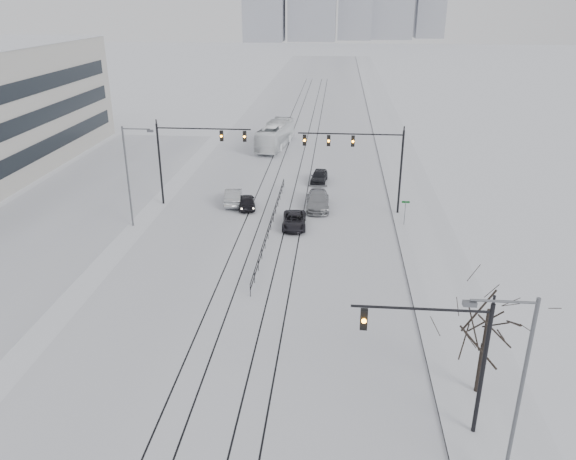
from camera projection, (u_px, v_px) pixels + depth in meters
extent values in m
cube|color=silver|center=(296.00, 147.00, 77.12)|extent=(22.00, 260.00, 0.02)
cube|color=silver|center=(395.00, 149.00, 75.98)|extent=(5.00, 260.00, 0.16)
cube|color=gray|center=(377.00, 148.00, 76.19)|extent=(0.10, 260.00, 0.12)
cube|color=silver|center=(77.00, 204.00, 55.75)|extent=(14.00, 60.00, 0.03)
cube|color=black|center=(257.00, 193.00, 58.92)|extent=(0.10, 180.00, 0.01)
cube|color=black|center=(271.00, 193.00, 58.81)|extent=(0.10, 180.00, 0.01)
cube|color=black|center=(293.00, 194.00, 58.61)|extent=(0.10, 180.00, 0.01)
cube|color=black|center=(307.00, 194.00, 58.50)|extent=(0.10, 180.00, 0.01)
cylinder|color=black|center=(482.00, 372.00, 25.09)|extent=(0.20, 0.20, 7.00)
cylinder|color=black|center=(421.00, 309.00, 24.14)|extent=(6.00, 0.12, 0.12)
cube|color=black|center=(364.00, 319.00, 24.59)|extent=(0.32, 0.24, 1.00)
sphere|color=orange|center=(364.00, 321.00, 24.46)|extent=(0.22, 0.22, 0.22)
cylinder|color=black|center=(401.00, 174.00, 51.65)|extent=(0.20, 0.20, 8.00)
cylinder|color=black|center=(350.00, 134.00, 50.65)|extent=(9.50, 0.12, 0.12)
cube|color=black|center=(305.00, 140.00, 51.24)|extent=(0.32, 0.24, 1.00)
sphere|color=orange|center=(304.00, 140.00, 51.11)|extent=(0.22, 0.22, 0.22)
cube|color=black|center=(329.00, 141.00, 51.06)|extent=(0.32, 0.24, 1.00)
sphere|color=orange|center=(329.00, 141.00, 50.93)|extent=(0.22, 0.22, 0.22)
cube|color=black|center=(353.00, 141.00, 50.88)|extent=(0.32, 0.24, 1.00)
sphere|color=orange|center=(353.00, 141.00, 50.75)|extent=(0.22, 0.22, 0.22)
cylinder|color=black|center=(160.00, 165.00, 54.45)|extent=(0.20, 0.20, 8.00)
cylinder|color=black|center=(203.00, 129.00, 52.70)|extent=(9.00, 0.12, 0.12)
cube|color=black|center=(245.00, 136.00, 52.63)|extent=(0.32, 0.24, 1.00)
sphere|color=orange|center=(244.00, 137.00, 52.50)|extent=(0.22, 0.22, 0.22)
cube|color=black|center=(222.00, 136.00, 52.81)|extent=(0.32, 0.24, 1.00)
sphere|color=orange|center=(221.00, 136.00, 52.68)|extent=(0.22, 0.22, 0.22)
cylinder|color=#595B60|center=(519.00, 399.00, 21.89)|extent=(0.16, 0.16, 9.00)
cylinder|color=#595B60|center=(504.00, 302.00, 20.34)|extent=(2.40, 0.10, 0.10)
cube|color=#595B60|center=(470.00, 304.00, 20.50)|extent=(0.50, 0.25, 0.18)
cylinder|color=#595B60|center=(128.00, 178.00, 48.82)|extent=(0.16, 0.16, 9.00)
cylinder|color=#595B60|center=(136.00, 129.00, 47.07)|extent=(2.40, 0.10, 0.10)
cube|color=#595B60|center=(150.00, 131.00, 47.03)|extent=(0.50, 0.25, 0.18)
cylinder|color=black|center=(480.00, 369.00, 28.55)|extent=(0.26, 0.26, 3.00)
cylinder|color=black|center=(486.00, 332.00, 27.68)|extent=(0.18, 0.18, 2.50)
cube|color=black|center=(271.00, 220.00, 49.16)|extent=(0.06, 24.00, 0.06)
cube|color=black|center=(271.00, 224.00, 49.31)|extent=(0.06, 24.00, 0.06)
cylinder|color=#595B60|center=(405.00, 214.00, 49.94)|extent=(0.06, 0.06, 2.40)
cube|color=#0C4C19|center=(406.00, 202.00, 49.51)|extent=(0.70, 0.04, 0.18)
imported|color=black|center=(246.00, 201.00, 54.50)|extent=(2.38, 4.23, 1.36)
imported|color=#9DA0A4|center=(233.00, 197.00, 55.56)|extent=(2.17, 4.73, 1.50)
imported|color=black|center=(294.00, 221.00, 49.95)|extent=(2.26, 4.54, 1.24)
imported|color=gray|center=(318.00, 201.00, 54.36)|extent=(2.35, 5.42, 1.55)
imported|color=black|center=(319.00, 176.00, 62.03)|extent=(1.98, 4.23, 1.40)
imported|color=white|center=(275.00, 135.00, 76.41)|extent=(4.30, 12.08, 3.29)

